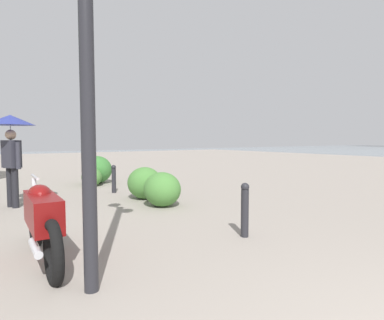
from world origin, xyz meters
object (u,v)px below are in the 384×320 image
bollard_near (245,209)px  pedestrian (11,135)px  motorcycle (42,220)px  bollard_mid (114,178)px

bollard_near → pedestrian: bearing=31.6°
motorcycle → pedestrian: size_ratio=1.07×
pedestrian → bollard_near: pedestrian is taller
motorcycle → bollard_mid: bearing=-30.6°
pedestrian → bollard_mid: (0.59, -2.53, -1.19)m
pedestrian → bollard_mid: size_ratio=2.60×
pedestrian → bollard_near: bearing=-148.4°
motorcycle → bollard_near: size_ratio=2.59×
bollard_near → bollard_mid: bollard_near is taller
motorcycle → bollard_near: bearing=-105.4°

